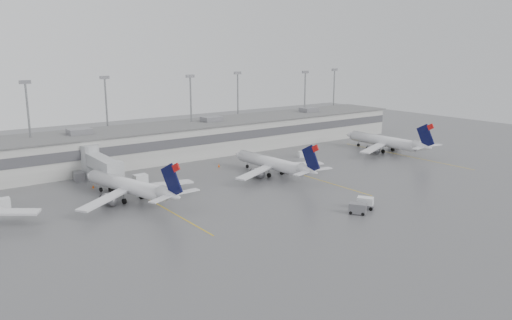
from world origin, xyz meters
TOP-DOWN VIEW (x-y plane):
  - ground at (0.00, 0.00)m, footprint 260.00×260.00m
  - terminal at (-0.01, 57.98)m, footprint 152.00×17.00m
  - light_masts at (0.00, 63.75)m, footprint 142.40×8.00m
  - jet_bridge_right at (-20.50, 45.72)m, footprint 4.00×17.20m
  - stand_markings at (-0.00, 24.00)m, footprint 105.25×40.00m
  - jet_mid_left at (-20.49, 27.82)m, footprint 24.09×27.35m
  - jet_mid_right at (12.01, 27.03)m, footprint 24.26×27.24m
  - jet_far_right at (52.30, 29.31)m, footprint 25.79×28.88m
  - baggage_tug at (10.58, -0.39)m, footprint 3.33×3.68m
  - baggage_cart at (7.38, -1.59)m, footprint 2.91×3.25m
  - gse_uld_a at (-40.40, 36.77)m, footprint 2.65×1.81m
  - gse_uld_b at (-14.20, 38.20)m, footprint 2.74×1.86m
  - gse_uld_c at (29.86, 37.79)m, footprint 2.53×2.15m
  - gse_loader at (-23.81, 47.79)m, footprint 2.25×3.28m
  - cone_b at (-23.27, 40.50)m, footprint 0.46×0.46m
  - cone_c at (6.65, 41.16)m, footprint 0.48×0.48m
  - cone_d at (47.16, 31.07)m, footprint 0.44×0.44m

SIDE VIEW (x-z plane):
  - ground at x=0.00m, z-range 0.00..0.00m
  - stand_markings at x=0.00m, z-range 0.00..0.01m
  - cone_d at x=47.16m, z-range 0.00..0.70m
  - cone_b at x=-23.27m, z-range 0.00..0.74m
  - cone_c at x=6.65m, z-range 0.00..0.77m
  - gse_uld_c at x=29.86m, z-range 0.00..1.52m
  - baggage_tug at x=10.58m, z-range -0.22..1.80m
  - gse_uld_a at x=-40.40m, z-range 0.00..1.84m
  - baggage_cart at x=7.38m, z-range 0.04..1.86m
  - gse_uld_b at x=-14.20m, z-range 0.00..1.91m
  - gse_loader at x=-23.81m, z-range 0.00..1.93m
  - jet_mid_right at x=12.01m, z-range -1.67..7.14m
  - jet_mid_left at x=-20.49m, z-range -1.71..7.31m
  - jet_far_right at x=52.30m, z-range -1.77..7.58m
  - jet_bridge_right at x=-20.50m, z-range 0.37..7.37m
  - terminal at x=-0.01m, z-range -0.55..8.90m
  - light_masts at x=0.00m, z-range 1.73..22.33m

